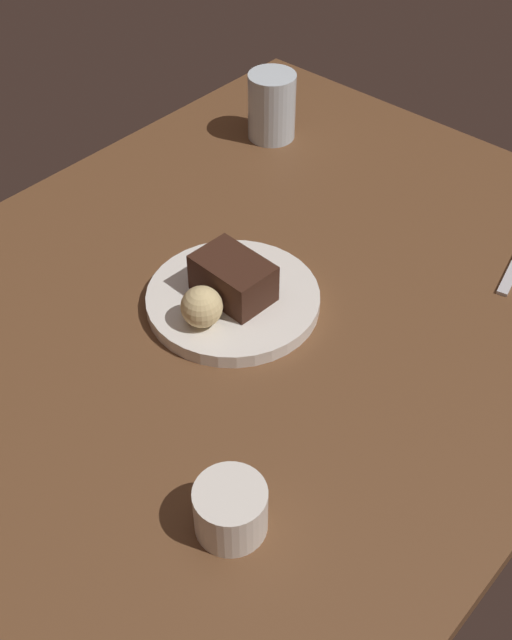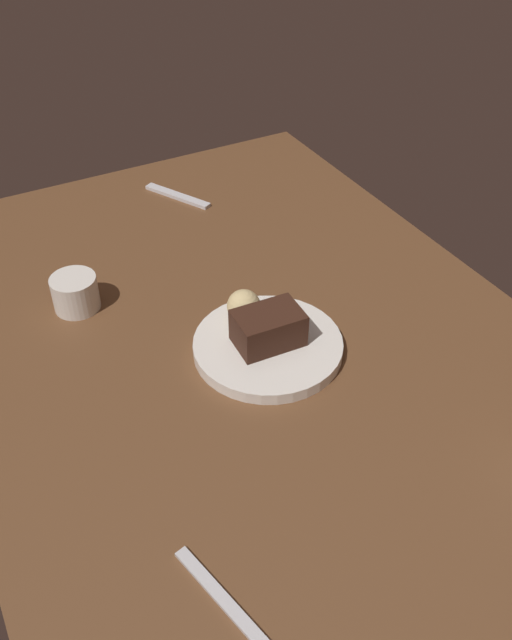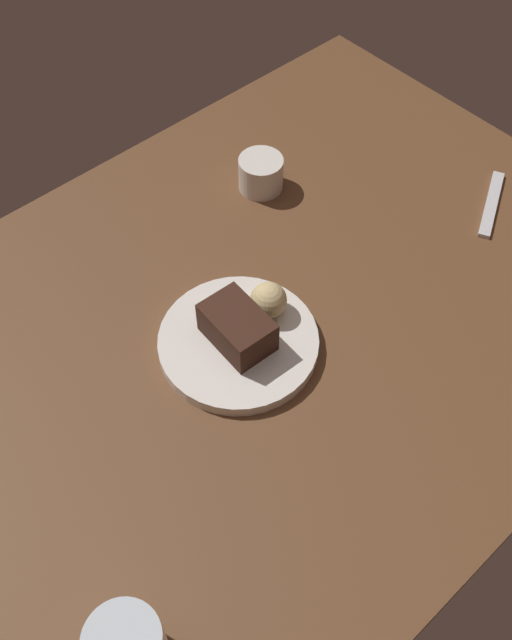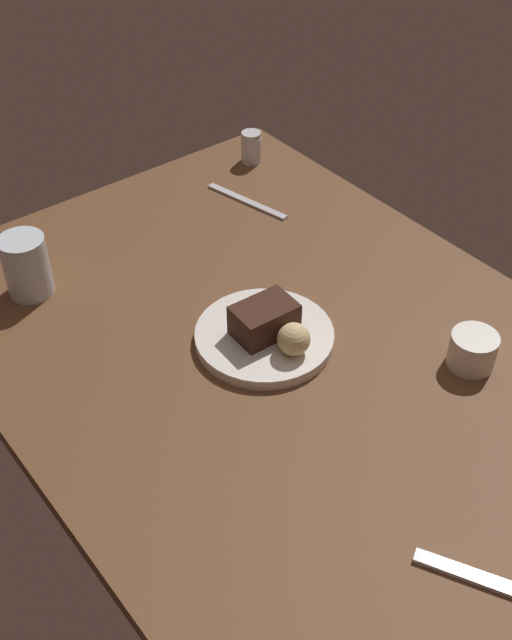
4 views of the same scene
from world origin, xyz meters
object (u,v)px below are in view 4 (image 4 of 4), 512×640
chocolate_cake_slice (264,319)px  bread_roll (294,339)px  dessert_plate (264,337)px  dessert_spoon (477,577)px  coffee_cup (473,350)px  water_glass (26,266)px  salt_shaker (251,147)px  butter_knife (247,201)px

chocolate_cake_slice → bread_roll: (6.21, 0.69, -0.08)cm
dessert_plate → dessert_spoon: dessert_plate is taller
coffee_cup → water_glass: bearing=-142.2°
bread_roll → coffee_cup: 26.99cm
water_glass → dessert_spoon: 83.76cm
chocolate_cake_slice → dessert_spoon: chocolate_cake_slice is taller
dessert_plate → dessert_spoon: 48.25cm
dessert_plate → chocolate_cake_slice: chocolate_cake_slice is taller
dessert_plate → bread_roll: size_ratio=4.31×
salt_shaker → dessert_spoon: 101.24cm
chocolate_cake_slice → water_glass: water_glass is taller
dessert_plate → coffee_cup: coffee_cup is taller
dessert_spoon → salt_shaker: bearing=129.0°
bread_roll → coffee_cup: size_ratio=0.71×
bread_roll → chocolate_cake_slice: bearing=-173.7°
dessert_plate → butter_knife: (-33.41, 22.38, -0.67)cm
salt_shaker → coffee_cup: (68.83, -11.48, -0.48)cm
dessert_plate → salt_shaker: bearing=144.1°
dessert_plate → water_glass: (-34.06, -23.09, 4.44)cm
bread_roll → water_glass: (-40.19, -23.81, 0.99)cm
dessert_plate → coffee_cup: size_ratio=3.04×
dessert_plate → coffee_cup: (23.37, 21.41, 1.87)cm
chocolate_cake_slice → coffee_cup: bearing=42.4°
water_glass → butter_knife: 45.76cm
salt_shaker → dessert_plate: bearing=-35.9°
chocolate_cake_slice → salt_shaker: (-45.39, 32.87, -1.19)cm
dessert_plate → butter_knife: 40.22cm
water_glass → chocolate_cake_slice: bearing=34.2°
water_glass → dessert_spoon: (81.90, 16.79, -5.01)cm
butter_knife → bread_roll: bearing=-41.8°
bread_roll → butter_knife: (-39.53, 21.66, -4.13)cm
chocolate_cake_slice → dessert_spoon: (47.92, -6.33, -4.11)cm
dessert_plate → butter_knife: size_ratio=1.15×
butter_knife → salt_shaker: bearing=125.8°
dessert_plate → water_glass: size_ratio=2.04×
bread_roll → salt_shaker: bearing=148.0°
bread_roll → salt_shaker: (-51.59, 32.18, -1.11)cm
dessert_spoon → dessert_plate: bearing=144.3°
chocolate_cake_slice → bread_roll: size_ratio=1.89×
chocolate_cake_slice → butter_knife: 40.35cm
salt_shaker → water_glass: size_ratio=0.62×
water_glass → bread_roll: bearing=30.6°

